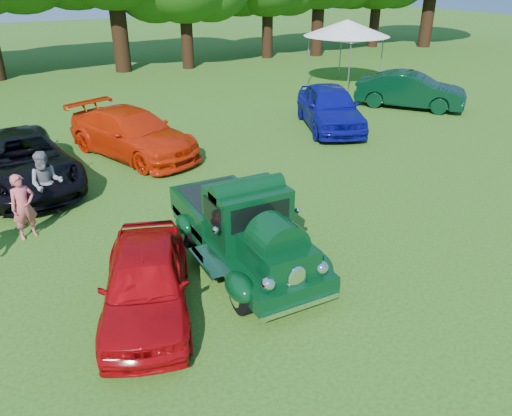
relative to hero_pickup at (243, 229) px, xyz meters
name	(u,v)px	position (x,y,z in m)	size (l,w,h in m)	color
ground	(255,280)	(-0.12, -0.76, -0.78)	(120.00, 120.00, 0.00)	#2B5012
hero_pickup	(243,229)	(0.00, 0.00, 0.00)	(2.13, 4.58, 1.79)	black
red_convertible	(146,281)	(-2.29, -0.72, -0.14)	(1.51, 3.75, 1.28)	#9D060B
back_car_black	(20,161)	(-3.75, 6.62, -0.03)	(2.49, 5.39, 1.50)	black
back_car_orange	(133,133)	(-0.25, 7.72, -0.02)	(2.11, 5.19, 1.51)	red
back_car_blue	(330,107)	(7.35, 7.32, 0.05)	(1.95, 4.86, 1.65)	#0B0C7E
back_car_green	(411,90)	(12.36, 8.27, 0.00)	(1.63, 4.69, 1.54)	black
spectator_pink	(23,207)	(-3.94, 3.29, 0.00)	(0.57, 0.37, 1.55)	#C45055
spectator_grey	(47,183)	(-3.31, 4.35, 0.05)	(0.81, 0.63, 1.66)	slate
canopy_tent	(347,28)	(12.66, 13.58, 2.10)	(5.42, 5.42, 3.31)	silver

